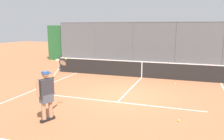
% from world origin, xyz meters
% --- Properties ---
extents(ground_plane, '(60.00, 60.00, 0.00)m').
position_xyz_m(ground_plane, '(0.00, 0.00, 0.00)').
color(ground_plane, '#A8603D').
extents(court_line_markings, '(8.52, 8.65, 0.01)m').
position_xyz_m(court_line_markings, '(0.00, 1.26, 0.00)').
color(court_line_markings, white).
rests_on(court_line_markings, ground).
extents(fence_backdrop, '(18.87, 1.37, 3.30)m').
position_xyz_m(fence_backdrop, '(0.00, -8.90, 1.51)').
color(fence_backdrop, '#565B60').
rests_on(fence_backdrop, ground).
extents(tennis_net, '(10.94, 0.09, 1.07)m').
position_xyz_m(tennis_net, '(0.00, -3.86, 0.49)').
color(tennis_net, '#2D2D2D').
rests_on(tennis_net, ground).
extents(tennis_player, '(0.45, 1.36, 1.89)m').
position_xyz_m(tennis_player, '(1.54, 3.30, 0.93)').
color(tennis_player, black).
rests_on(tennis_player, ground).
extents(tennis_ball_near_net, '(0.07, 0.07, 0.07)m').
position_xyz_m(tennis_ball_near_net, '(-2.39, 2.05, 0.03)').
color(tennis_ball_near_net, '#C1D138').
rests_on(tennis_ball_near_net, ground).
extents(tennis_ball_near_baseline, '(0.07, 0.07, 0.07)m').
position_xyz_m(tennis_ball_near_baseline, '(-1.98, -2.78, 0.03)').
color(tennis_ball_near_baseline, '#D6E042').
rests_on(tennis_ball_near_baseline, ground).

